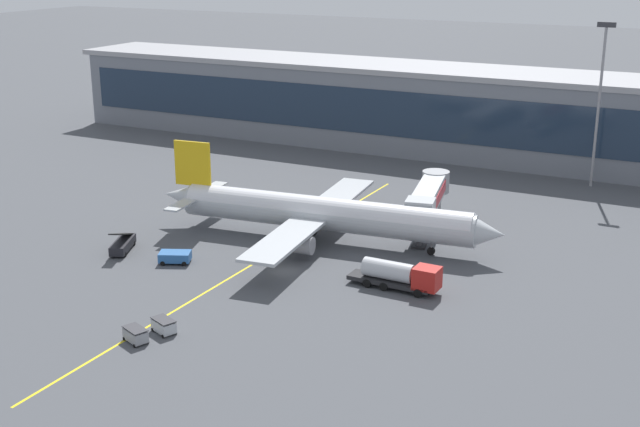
{
  "coord_description": "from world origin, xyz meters",
  "views": [
    {
      "loc": [
        46.94,
        -82.39,
        37.37
      ],
      "look_at": [
        -0.27,
        9.85,
        4.5
      ],
      "focal_mm": 47.46,
      "sensor_mm": 36.0,
      "label": 1
    }
  ],
  "objects": [
    {
      "name": "baggage_cart_0",
      "position": [
        -3.81,
        -23.21,
        0.78
      ],
      "size": [
        3.03,
        2.42,
        1.48
      ],
      "color": "gray",
      "rests_on": "ground_plane"
    },
    {
      "name": "ground_plane",
      "position": [
        0.0,
        0.0,
        0.0
      ],
      "size": [
        700.0,
        700.0,
        0.0
      ],
      "primitive_type": "plane",
      "color": "#47494F"
    },
    {
      "name": "apron_lead_in_line",
      "position": [
        -4.66,
        2.0,
        0.0
      ],
      "size": [
        1.38,
        80.0,
        0.01
      ],
      "primitive_type": "cube",
      "rotation": [
        0.0,
        0.0,
        -0.01
      ],
      "color": "yellow",
      "rests_on": "ground_plane"
    },
    {
      "name": "pushback_tug",
      "position": [
        -13.41,
        -3.57,
        0.85
      ],
      "size": [
        4.41,
        3.68,
        1.4
      ],
      "color": "#285B9E",
      "rests_on": "ground_plane"
    },
    {
      "name": "main_airliner",
      "position": [
        -0.8,
        11.82,
        3.89
      ],
      "size": [
        47.55,
        37.85,
        12.0
      ],
      "color": "#B2B7BC",
      "rests_on": "ground_plane"
    },
    {
      "name": "baggage_cart_1",
      "position": [
        -2.61,
        -20.25,
        0.78
      ],
      "size": [
        3.03,
        2.42,
        1.48
      ],
      "color": "#B2B7BC",
      "rests_on": "ground_plane"
    },
    {
      "name": "jet_bridge",
      "position": [
        9.76,
        22.96,
        4.85
      ],
      "size": [
        6.95,
        17.93,
        6.57
      ],
      "color": "#B2B7BC",
      "rests_on": "ground_plane"
    },
    {
      "name": "belt_loader",
      "position": [
        -22.0,
        -3.21,
        0.99
      ],
      "size": [
        4.16,
        6.85,
        3.49
      ],
      "color": "black",
      "rests_on": "ground_plane"
    },
    {
      "name": "terminal_building",
      "position": [
        4.52,
        67.79,
        7.98
      ],
      "size": [
        175.54,
        17.9,
        15.91
      ],
      "color": "slate",
      "rests_on": "ground_plane"
    },
    {
      "name": "fuel_tanker",
      "position": [
        14.42,
        1.1,
        1.75
      ],
      "size": [
        10.84,
        2.86,
        3.25
      ],
      "color": "#232326",
      "rests_on": "ground_plane"
    },
    {
      "name": "apron_light_mast_1",
      "position": [
        25.81,
        55.83,
        15.13
      ],
      "size": [
        2.8,
        0.5,
        26.2
      ],
      "color": "gray",
      "rests_on": "ground_plane"
    }
  ]
}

